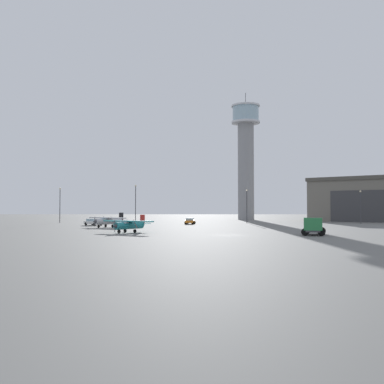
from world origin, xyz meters
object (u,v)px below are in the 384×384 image
(control_tower, at_px, (246,152))
(car_orange, at_px, (190,221))
(airplane_silver, at_px, (109,220))
(light_post_north, at_px, (136,200))
(car_white, at_px, (93,222))
(truck_flatbed_green, at_px, (313,227))
(light_post_east, at_px, (247,203))
(light_post_centre, at_px, (60,202))
(light_post_west, at_px, (361,204))
(airplane_teal, at_px, (130,224))

(control_tower, height_order, car_orange, control_tower)
(airplane_silver, bearing_deg, light_post_north, -143.39)
(control_tower, distance_m, car_white, 62.13)
(control_tower, xyz_separation_m, car_orange, (-17.07, -37.73, -20.63))
(truck_flatbed_green, height_order, light_post_east, light_post_east)
(truck_flatbed_green, xyz_separation_m, light_post_east, (-3.22, 47.52, 3.75))
(truck_flatbed_green, distance_m, light_post_centre, 70.17)
(car_white, distance_m, light_post_west, 61.16)
(airplane_teal, height_order, truck_flatbed_green, airplane_teal)
(truck_flatbed_green, distance_m, car_white, 49.91)
(control_tower, relative_size, truck_flatbed_green, 6.61)
(car_white, bearing_deg, light_post_east, 62.06)
(control_tower, bearing_deg, light_post_west, -56.48)
(car_orange, bearing_deg, light_post_west, -77.63)
(car_orange, height_order, light_post_centre, light_post_centre)
(car_white, bearing_deg, truck_flatbed_green, -2.60)
(airplane_silver, bearing_deg, light_post_centre, -105.90)
(airplane_teal, xyz_separation_m, light_post_west, (48.29, 38.04, 3.47))
(control_tower, xyz_separation_m, light_post_east, (-3.41, -31.10, -16.46))
(car_white, relative_size, light_post_north, 0.49)
(car_white, bearing_deg, airplane_teal, -27.19)
(light_post_centre, bearing_deg, light_post_west, -4.41)
(airplane_silver, bearing_deg, light_post_east, 169.35)
(airplane_teal, height_order, light_post_east, light_post_east)
(light_post_east, xyz_separation_m, light_post_north, (-27.20, 1.67, 0.63))
(car_white, relative_size, light_post_centre, 0.53)
(control_tower, bearing_deg, light_post_centre, -149.76)
(light_post_west, distance_m, light_post_north, 53.65)
(control_tower, bearing_deg, light_post_east, -96.26)
(airplane_silver, relative_size, light_post_east, 0.98)
(light_post_centre, bearing_deg, airplane_silver, -56.02)
(light_post_north, bearing_deg, light_post_west, -5.34)
(light_post_centre, bearing_deg, light_post_east, -2.80)
(light_post_centre, bearing_deg, car_orange, -15.32)
(light_post_west, height_order, light_post_centre, light_post_centre)
(airplane_silver, xyz_separation_m, light_post_east, (28.75, 23.46, 3.62))
(airplane_silver, height_order, light_post_east, light_post_east)
(airplane_silver, bearing_deg, airplane_teal, 60.56)
(airplane_teal, bearing_deg, light_post_west, 162.30)
(light_post_west, height_order, light_post_north, light_post_north)
(control_tower, xyz_separation_m, light_post_centre, (-49.49, -28.85, -16.19))
(airplane_silver, xyz_separation_m, light_post_west, (54.95, 20.15, 3.40))
(car_white, bearing_deg, car_orange, 59.77)
(truck_flatbed_green, bearing_deg, airplane_teal, -86.52)
(light_post_east, distance_m, light_post_centre, 46.14)
(control_tower, height_order, truck_flatbed_green, control_tower)
(control_tower, relative_size, light_post_east, 4.91)
(control_tower, bearing_deg, car_white, -129.49)
(airplane_silver, xyz_separation_m, truck_flatbed_green, (31.97, -24.06, -0.13))
(light_post_north, bearing_deg, truck_flatbed_green, -58.27)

